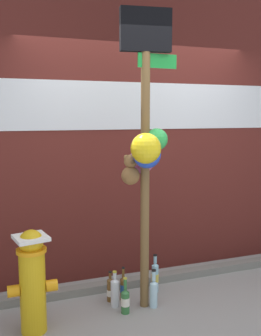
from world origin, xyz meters
TOP-DOWN VIEW (x-y plane):
  - ground_plane at (0.00, 0.00)m, footprint 14.00×14.00m
  - building_wall at (-0.00, 1.32)m, footprint 10.00×0.21m
  - curb_strip at (0.00, 0.91)m, footprint 8.00×0.12m
  - memorial_post at (-0.23, 0.46)m, footprint 0.52×0.62m
  - fire_hydrant at (-1.23, 0.39)m, footprint 0.39×0.29m
  - bottle_0 at (-0.37, 0.65)m, footprint 0.06×0.06m
  - bottle_1 at (-0.15, 0.43)m, footprint 0.07×0.07m
  - bottle_2 at (-0.01, 0.70)m, footprint 0.07×0.07m
  - bottle_3 at (-0.49, 0.67)m, footprint 0.06×0.06m
  - bottle_4 at (-0.43, 0.41)m, footprint 0.08×0.08m
  - bottle_5 at (-0.48, 0.56)m, footprint 0.08×0.08m

SIDE VIEW (x-z plane):
  - ground_plane at x=0.00m, z-range 0.00..0.00m
  - curb_strip at x=0.00m, z-range 0.00..0.08m
  - bottle_3 at x=-0.49m, z-range -0.03..0.26m
  - bottle_4 at x=-0.43m, z-range -0.05..0.28m
  - bottle_0 at x=-0.37m, z-range -0.04..0.29m
  - bottle_1 at x=-0.15m, z-range -0.03..0.32m
  - bottle_5 at x=-0.48m, z-range -0.03..0.32m
  - bottle_2 at x=-0.01m, z-range -0.03..0.35m
  - fire_hydrant at x=-1.23m, z-range 0.02..0.88m
  - memorial_post at x=-0.23m, z-range 0.23..2.88m
  - building_wall at x=0.00m, z-range 0.00..3.20m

